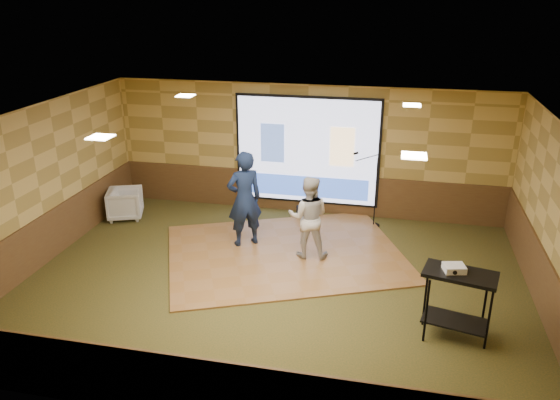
% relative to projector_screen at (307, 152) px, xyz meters
% --- Properties ---
extents(ground, '(9.00, 9.00, 0.00)m').
position_rel_projector_screen_xyz_m(ground, '(0.00, -3.44, -1.47)').
color(ground, '#2C3417').
rests_on(ground, ground).
extents(room_shell, '(9.04, 7.04, 3.02)m').
position_rel_projector_screen_xyz_m(room_shell, '(0.00, -3.44, 0.62)').
color(room_shell, tan).
rests_on(room_shell, ground).
extents(wainscot_back, '(9.00, 0.04, 0.95)m').
position_rel_projector_screen_xyz_m(wainscot_back, '(0.00, 0.04, -1.00)').
color(wainscot_back, '#4F301A').
rests_on(wainscot_back, ground).
extents(wainscot_front, '(9.00, 0.04, 0.95)m').
position_rel_projector_screen_xyz_m(wainscot_front, '(0.00, -6.92, -1.00)').
color(wainscot_front, '#4F301A').
rests_on(wainscot_front, ground).
extents(wainscot_left, '(0.04, 7.00, 0.95)m').
position_rel_projector_screen_xyz_m(wainscot_left, '(-4.48, -3.44, -1.00)').
color(wainscot_left, '#4F301A').
rests_on(wainscot_left, ground).
extents(wainscot_right, '(0.04, 7.00, 0.95)m').
position_rel_projector_screen_xyz_m(wainscot_right, '(4.48, -3.44, -1.00)').
color(wainscot_right, '#4F301A').
rests_on(wainscot_right, ground).
extents(projector_screen, '(3.32, 0.06, 2.52)m').
position_rel_projector_screen_xyz_m(projector_screen, '(0.00, 0.00, 0.00)').
color(projector_screen, black).
rests_on(projector_screen, room_shell).
extents(downlight_nw, '(0.32, 0.32, 0.02)m').
position_rel_projector_screen_xyz_m(downlight_nw, '(-2.20, -1.64, 1.50)').
color(downlight_nw, '#FFE7BF').
rests_on(downlight_nw, room_shell).
extents(downlight_ne, '(0.32, 0.32, 0.02)m').
position_rel_projector_screen_xyz_m(downlight_ne, '(2.20, -1.64, 1.50)').
color(downlight_ne, '#FFE7BF').
rests_on(downlight_ne, room_shell).
extents(downlight_sw, '(0.32, 0.32, 0.02)m').
position_rel_projector_screen_xyz_m(downlight_sw, '(-2.20, -4.94, 1.50)').
color(downlight_sw, '#FFE7BF').
rests_on(downlight_sw, room_shell).
extents(downlight_se, '(0.32, 0.32, 0.02)m').
position_rel_projector_screen_xyz_m(downlight_se, '(2.20, -4.94, 1.50)').
color(downlight_se, '#FFE7BF').
rests_on(downlight_se, room_shell).
extents(dance_floor, '(5.56, 4.99, 0.03)m').
position_rel_projector_screen_xyz_m(dance_floor, '(-0.03, -2.27, -1.46)').
color(dance_floor, olive).
rests_on(dance_floor, ground).
extents(player_left, '(0.86, 0.80, 1.98)m').
position_rel_projector_screen_xyz_m(player_left, '(-0.92, -2.03, -0.45)').
color(player_left, '#131F3C').
rests_on(player_left, dance_floor).
extents(player_right, '(0.85, 0.69, 1.64)m').
position_rel_projector_screen_xyz_m(player_right, '(0.43, -2.29, -0.62)').
color(player_right, '#BCB5AC').
rests_on(player_right, dance_floor).
extents(av_table, '(1.04, 0.55, 1.10)m').
position_rel_projector_screen_xyz_m(av_table, '(3.03, -4.42, -0.68)').
color(av_table, black).
rests_on(av_table, ground).
extents(projector, '(0.35, 0.31, 0.10)m').
position_rel_projector_screen_xyz_m(projector, '(2.94, -4.40, -0.33)').
color(projector, white).
rests_on(projector, av_table).
extents(mic_stand, '(0.67, 0.27, 1.70)m').
position_rel_projector_screen_xyz_m(mic_stand, '(1.56, -0.48, -0.98)').
color(mic_stand, black).
rests_on(mic_stand, ground).
extents(banquet_chair, '(0.97, 0.96, 0.69)m').
position_rel_projector_screen_xyz_m(banquet_chair, '(-4.00, -1.23, -1.13)').
color(banquet_chair, gray).
rests_on(banquet_chair, ground).
extents(duffel_bag, '(0.49, 0.41, 0.26)m').
position_rel_projector_screen_xyz_m(duffel_bag, '(0.07, -0.33, -1.34)').
color(duffel_bag, black).
rests_on(duffel_bag, ground).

